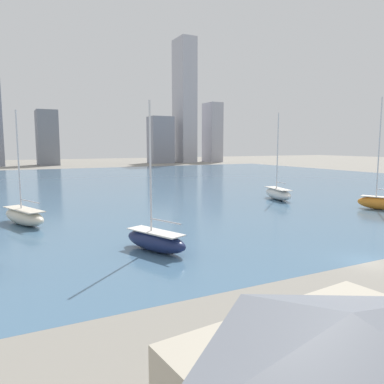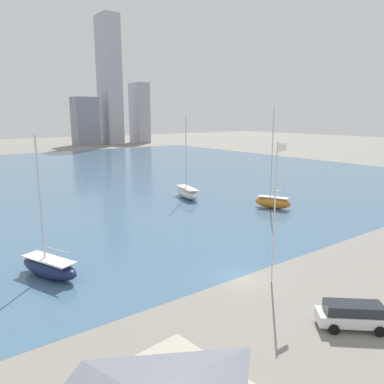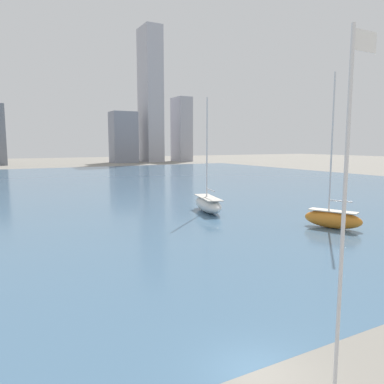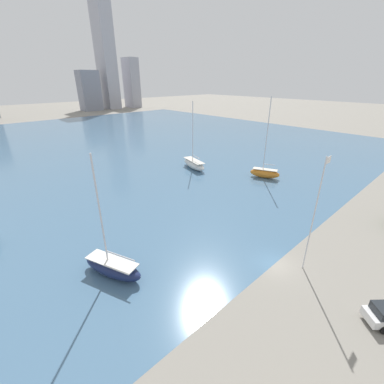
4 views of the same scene
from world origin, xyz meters
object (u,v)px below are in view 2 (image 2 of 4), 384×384
(sailboat_white, at_px, (187,192))
(sailboat_navy, at_px, (49,267))
(flag_pole, at_px, (275,209))
(parked_suv_white, at_px, (353,315))
(sailboat_orange, at_px, (273,201))

(sailboat_white, distance_m, sailboat_navy, 37.36)
(flag_pole, height_order, sailboat_navy, sailboat_navy)
(sailboat_white, relative_size, parked_suv_white, 3.03)
(sailboat_orange, bearing_deg, sailboat_white, 90.69)
(flag_pole, bearing_deg, sailboat_white, 66.22)
(sailboat_navy, relative_size, parked_suv_white, 2.70)
(sailboat_white, bearing_deg, parked_suv_white, -96.81)
(sailboat_orange, relative_size, sailboat_white, 1.09)
(sailboat_orange, bearing_deg, parked_suv_white, -153.57)
(sailboat_white, bearing_deg, flag_pole, -99.81)
(sailboat_white, xyz_separation_m, parked_suv_white, (-16.22, -42.74, -0.06))
(sailboat_white, bearing_deg, sailboat_navy, -132.88)
(sailboat_navy, bearing_deg, flag_pole, -61.04)
(flag_pole, relative_size, sailboat_white, 0.86)
(sailboat_orange, relative_size, parked_suv_white, 3.30)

